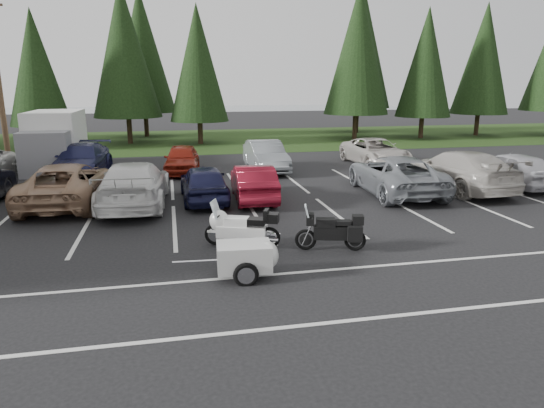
{
  "coord_description": "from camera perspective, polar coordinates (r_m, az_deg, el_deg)",
  "views": [
    {
      "loc": [
        -2.22,
        -13.81,
        4.37
      ],
      "look_at": [
        0.6,
        -0.5,
        0.93
      ],
      "focal_mm": 32.0,
      "sensor_mm": 36.0,
      "label": 1
    }
  ],
  "objects": [
    {
      "name": "conifer_3",
      "position": [
        36.19,
        -26.05,
        14.22
      ],
      "size": [
        3.87,
        3.87,
        9.02
      ],
      "color": "#332316",
      "rests_on": "ground"
    },
    {
      "name": "box_truck",
      "position": [
        27.1,
        -24.39,
        6.74
      ],
      "size": [
        2.4,
        5.6,
        2.9
      ],
      "primitive_type": null,
      "color": "silver",
      "rests_on": "ground"
    },
    {
      "name": "car_near_7",
      "position": [
        21.46,
        21.08,
        3.71
      ],
      "size": [
        2.75,
        5.83,
        1.64
      ],
      "primitive_type": "imported",
      "rotation": [
        0.0,
        0.0,
        3.22
      ],
      "color": "#BCB6AD",
      "rests_on": "ground"
    },
    {
      "name": "car_far_2",
      "position": [
        24.31,
        -10.54,
        5.22
      ],
      "size": [
        1.99,
        4.16,
        1.37
      ],
      "primitive_type": "imported",
      "rotation": [
        0.0,
        0.0,
        -0.09
      ],
      "color": "maroon",
      "rests_on": "ground"
    },
    {
      "name": "stall_markings",
      "position": [
        16.55,
        -3.84,
        -1.14
      ],
      "size": [
        32.0,
        16.0,
        0.01
      ],
      "primitive_type": "cube",
      "color": "silver",
      "rests_on": "ground"
    },
    {
      "name": "conifer_7",
      "position": [
        40.73,
        17.66,
        15.57
      ],
      "size": [
        4.27,
        4.27,
        9.94
      ],
      "color": "#332316",
      "rests_on": "ground"
    },
    {
      "name": "cargo_trailer",
      "position": [
        11.15,
        -3.3,
        -6.63
      ],
      "size": [
        1.85,
        1.12,
        0.82
      ],
      "primitive_type": null,
      "rotation": [
        0.0,
        0.0,
        -0.07
      ],
      "color": "silver",
      "rests_on": "ground"
    },
    {
      "name": "conifer_8",
      "position": [
        44.33,
        23.61,
        15.38
      ],
      "size": [
        4.53,
        4.53,
        10.56
      ],
      "color": "#332316",
      "rests_on": "ground"
    },
    {
      "name": "car_far_1",
      "position": [
        24.88,
        -21.48,
        4.82
      ],
      "size": [
        2.6,
        5.32,
        1.49
      ],
      "primitive_type": "imported",
      "rotation": [
        0.0,
        0.0,
        -0.1
      ],
      "color": "#1C1E47",
      "rests_on": "ground"
    },
    {
      "name": "car_far_4",
      "position": [
        26.78,
        12.09,
        6.01
      ],
      "size": [
        2.58,
        5.2,
        1.42
      ],
      "primitive_type": "imported",
      "rotation": [
        0.0,
        0.0,
        0.05
      ],
      "color": "beige",
      "rests_on": "ground"
    },
    {
      "name": "conifer_5",
      "position": [
        35.51,
        -8.72,
        16.06
      ],
      "size": [
        4.14,
        4.14,
        9.63
      ],
      "color": "#332316",
      "rests_on": "ground"
    },
    {
      "name": "conifer_6",
      "position": [
        38.7,
        10.08,
        17.44
      ],
      "size": [
        4.93,
        4.93,
        11.48
      ],
      "color": "#332316",
      "rests_on": "ground"
    },
    {
      "name": "ground",
      "position": [
        14.66,
        -2.72,
        -3.18
      ],
      "size": [
        120.0,
        120.0,
        0.0
      ],
      "primitive_type": "plane",
      "color": "black",
      "rests_on": "ground"
    },
    {
      "name": "conifer_back_c",
      "position": [
        43.84,
        10.29,
        18.05
      ],
      "size": [
        5.5,
        5.5,
        12.81
      ],
      "color": "#332316",
      "rests_on": "ground"
    },
    {
      "name": "car_near_3",
      "position": [
        18.06,
        -15.9,
        2.25
      ],
      "size": [
        2.56,
        5.67,
        1.61
      ],
      "primitive_type": "imported",
      "rotation": [
        0.0,
        0.0,
        3.09
      ],
      "color": "silver",
      "rests_on": "ground"
    },
    {
      "name": "grass_strip",
      "position": [
        38.13,
        -8.63,
        7.45
      ],
      "size": [
        80.0,
        16.0,
        0.01
      ],
      "primitive_type": "cube",
      "color": "#1D3310",
      "rests_on": "ground"
    },
    {
      "name": "conifer_back_b",
      "position": [
        41.42,
        -15.09,
        17.04
      ],
      "size": [
        4.97,
        4.97,
        11.58
      ],
      "color": "#332316",
      "rests_on": "ground"
    },
    {
      "name": "lake_water",
      "position": [
        69.23,
        -6.9,
        10.46
      ],
      "size": [
        70.0,
        50.0,
        0.02
      ],
      "primitive_type": "cube",
      "color": "slate",
      "rests_on": "ground"
    },
    {
      "name": "car_near_8",
      "position": [
        23.11,
        26.38,
        3.7
      ],
      "size": [
        1.79,
        4.44,
        1.51
      ],
      "primitive_type": "imported",
      "rotation": [
        0.0,
        0.0,
        3.14
      ],
      "color": "#BAB8BE",
      "rests_on": "ground"
    },
    {
      "name": "car_near_4",
      "position": [
        18.32,
        -8.0,
        2.47
      ],
      "size": [
        1.71,
        4.11,
        1.39
      ],
      "primitive_type": "imported",
      "rotation": [
        0.0,
        0.0,
        3.16
      ],
      "color": "#161738",
      "rests_on": "ground"
    },
    {
      "name": "car_near_5",
      "position": [
        18.33,
        -2.22,
        2.54
      ],
      "size": [
        1.62,
        4.16,
        1.35
      ],
      "primitive_type": "imported",
      "rotation": [
        0.0,
        0.0,
        3.1
      ],
      "color": "maroon",
      "rests_on": "ground"
    },
    {
      "name": "car_near_2",
      "position": [
        19.08,
        -22.96,
        2.18
      ],
      "size": [
        2.85,
        5.68,
        1.55
      ],
      "primitive_type": "imported",
      "rotation": [
        0.0,
        0.0,
        3.09
      ],
      "color": "#977357",
      "rests_on": "ground"
    },
    {
      "name": "touring_motorcycle",
      "position": [
        13.13,
        -3.57,
        -2.34
      ],
      "size": [
        2.43,
        1.5,
        1.29
      ],
      "primitive_type": null,
      "rotation": [
        0.0,
        0.0,
        -0.36
      ],
      "color": "white",
      "rests_on": "ground"
    },
    {
      "name": "car_far_3",
      "position": [
        24.43,
        -0.74,
        5.66
      ],
      "size": [
        1.68,
        4.59,
        1.5
      ],
      "primitive_type": "imported",
      "rotation": [
        0.0,
        0.0,
        0.02
      ],
      "color": "gray",
      "rests_on": "ground"
    },
    {
      "name": "adventure_motorcycle",
      "position": [
        12.9,
        6.93,
        -2.77
      ],
      "size": [
        2.2,
        1.22,
        1.27
      ],
      "primitive_type": null,
      "rotation": [
        0.0,
        0.0,
        -0.25
      ],
      "color": "black",
      "rests_on": "ground"
    },
    {
      "name": "conifer_4",
      "position": [
        36.88,
        -17.03,
        16.95
      ],
      "size": [
        4.8,
        4.8,
        11.17
      ],
      "color": "#332316",
      "rests_on": "ground"
    },
    {
      "name": "car_near_6",
      "position": [
        19.98,
        14.29,
        3.35
      ],
      "size": [
        2.86,
        5.67,
        1.54
      ],
      "primitive_type": "imported",
      "rotation": [
        0.0,
        0.0,
        3.08
      ],
      "color": "gray",
      "rests_on": "ground"
    }
  ]
}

